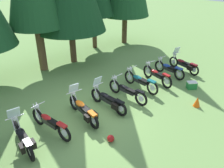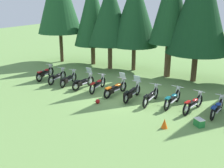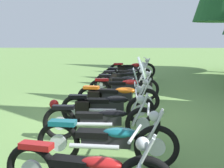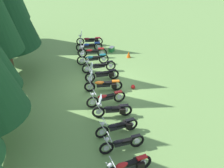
# 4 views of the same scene
# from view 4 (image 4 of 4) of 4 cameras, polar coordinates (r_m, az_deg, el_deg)

# --- Properties ---
(ground_plane) EXTENTS (80.00, 80.00, 0.00)m
(ground_plane) POSITION_cam_4_polar(r_m,az_deg,el_deg) (16.48, -2.25, -0.53)
(ground_plane) COLOR #6B934C
(motorcycle_0) EXTENTS (0.68, 2.26, 1.03)m
(motorcycle_0) POSITION_cam_4_polar(r_m,az_deg,el_deg) (10.85, 3.38, -17.71)
(motorcycle_0) COLOR black
(motorcycle_0) RESTS_ON ground_plane
(motorcycle_1) EXTENTS (0.66, 2.14, 0.99)m
(motorcycle_1) POSITION_cam_4_polar(r_m,az_deg,el_deg) (11.82, 2.15, -12.91)
(motorcycle_1) COLOR black
(motorcycle_1) RESTS_ON ground_plane
(motorcycle_2) EXTENTS (0.66, 2.21, 0.99)m
(motorcycle_2) POSITION_cam_4_polar(r_m,az_deg,el_deg) (12.64, 1.30, -9.38)
(motorcycle_2) COLOR black
(motorcycle_2) RESTS_ON ground_plane
(motorcycle_3) EXTENTS (0.81, 2.13, 1.36)m
(motorcycle_3) POSITION_cam_4_polar(r_m,az_deg,el_deg) (13.67, 0.15, -5.67)
(motorcycle_3) COLOR black
(motorcycle_3) RESTS_ON ground_plane
(motorcycle_4) EXTENTS (0.62, 2.33, 1.01)m
(motorcycle_4) POSITION_cam_4_polar(r_m,az_deg,el_deg) (14.56, -1.36, -3.13)
(motorcycle_4) COLOR black
(motorcycle_4) RESTS_ON ground_plane
(motorcycle_5) EXTENTS (0.89, 2.34, 1.35)m
(motorcycle_5) POSITION_cam_4_polar(r_m,az_deg,el_deg) (15.79, -1.83, -0.11)
(motorcycle_5) COLOR black
(motorcycle_5) RESTS_ON ground_plane
(motorcycle_6) EXTENTS (0.61, 2.29, 1.36)m
(motorcycle_6) POSITION_cam_4_polar(r_m,az_deg,el_deg) (16.91, -2.12, 2.13)
(motorcycle_6) COLOR black
(motorcycle_6) RESTS_ON ground_plane
(motorcycle_7) EXTENTS (0.77, 2.41, 1.01)m
(motorcycle_7) POSITION_cam_4_polar(r_m,az_deg,el_deg) (17.99, -2.95, 3.93)
(motorcycle_7) COLOR black
(motorcycle_7) RESTS_ON ground_plane
(motorcycle_8) EXTENTS (0.74, 2.36, 1.02)m
(motorcycle_8) POSITION_cam_4_polar(r_m,az_deg,el_deg) (19.07, -4.29, 5.58)
(motorcycle_8) COLOR black
(motorcycle_8) RESTS_ON ground_plane
(motorcycle_9) EXTENTS (0.82, 2.24, 1.03)m
(motorcycle_9) POSITION_cam_4_polar(r_m,az_deg,el_deg) (20.19, -4.42, 7.04)
(motorcycle_9) COLOR black
(motorcycle_9) RESTS_ON ground_plane
(motorcycle_10) EXTENTS (0.64, 2.16, 1.01)m
(motorcycle_10) POSITION_cam_4_polar(r_m,az_deg,el_deg) (21.32, -5.06, 8.33)
(motorcycle_10) COLOR black
(motorcycle_10) RESTS_ON ground_plane
(motorcycle_11) EXTENTS (0.87, 2.23, 1.35)m
(motorcycle_11) POSITION_cam_4_polar(r_m,az_deg,el_deg) (22.47, -4.88, 9.59)
(motorcycle_11) COLOR black
(motorcycle_11) RESTS_ON ground_plane
(picnic_cooler) EXTENTS (0.58, 0.57, 0.40)m
(picnic_cooler) POSITION_cam_4_polar(r_m,az_deg,el_deg) (21.25, -0.10, 7.67)
(picnic_cooler) COLOR #1E7233
(picnic_cooler) RESTS_ON ground_plane
(traffic_cone) EXTENTS (0.32, 0.32, 0.48)m
(traffic_cone) POSITION_cam_4_polar(r_m,az_deg,el_deg) (20.25, 3.68, 6.50)
(traffic_cone) COLOR #EA590F
(traffic_cone) RESTS_ON ground_plane
(dropped_helmet) EXTENTS (0.27, 0.27, 0.27)m
(dropped_helmet) POSITION_cam_4_polar(r_m,az_deg,el_deg) (16.22, 4.66, -0.62)
(dropped_helmet) COLOR maroon
(dropped_helmet) RESTS_ON ground_plane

